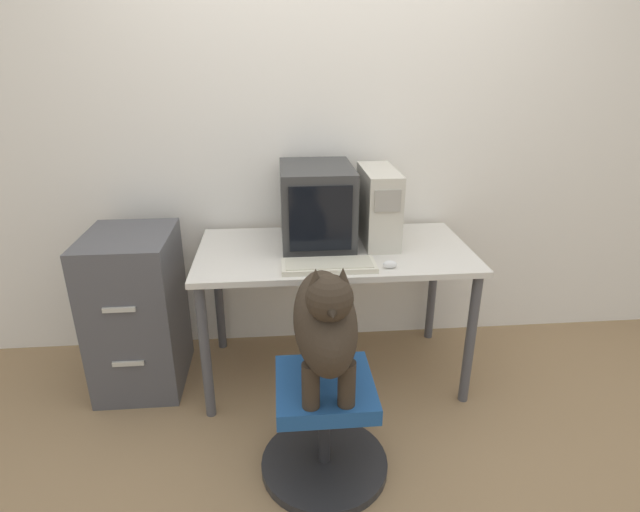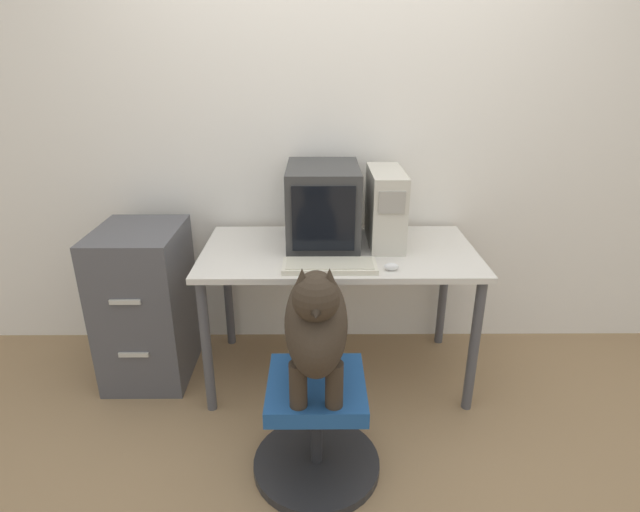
{
  "view_description": "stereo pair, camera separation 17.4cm",
  "coord_description": "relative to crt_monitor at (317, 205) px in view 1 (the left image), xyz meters",
  "views": [
    {
      "loc": [
        -0.29,
        -2.04,
        1.7
      ],
      "look_at": [
        -0.1,
        0.07,
        0.84
      ],
      "focal_mm": 28.0,
      "sensor_mm": 36.0,
      "label": 1
    },
    {
      "loc": [
        -0.11,
        -2.05,
        1.7
      ],
      "look_at": [
        -0.1,
        0.07,
        0.84
      ],
      "focal_mm": 28.0,
      "sensor_mm": 36.0,
      "label": 2
    }
  ],
  "objects": [
    {
      "name": "wall_back",
      "position": [
        0.08,
        0.32,
        0.34
      ],
      "size": [
        8.0,
        0.05,
        2.6
      ],
      "color": "white",
      "rests_on": "ground_plane"
    },
    {
      "name": "computer_mouse",
      "position": [
        0.32,
        -0.39,
        -0.19
      ],
      "size": [
        0.07,
        0.04,
        0.04
      ],
      "color": "silver",
      "rests_on": "desk"
    },
    {
      "name": "crt_monitor",
      "position": [
        0.0,
        0.0,
        0.0
      ],
      "size": [
        0.37,
        0.49,
        0.41
      ],
      "color": "#383838",
      "rests_on": "desk"
    },
    {
      "name": "pc_tower",
      "position": [
        0.33,
        -0.0,
        -0.01
      ],
      "size": [
        0.17,
        0.44,
        0.39
      ],
      "color": "beige",
      "rests_on": "desk"
    },
    {
      "name": "ground_plane",
      "position": [
        0.08,
        -0.48,
        -0.96
      ],
      "size": [
        12.0,
        12.0,
        0.0
      ],
      "primitive_type": "plane",
      "color": "#937551"
    },
    {
      "name": "desk",
      "position": [
        0.08,
        -0.11,
        -0.29
      ],
      "size": [
        1.41,
        0.74,
        0.76
      ],
      "color": "silver",
      "rests_on": "ground_plane"
    },
    {
      "name": "office_chair",
      "position": [
        -0.04,
        -0.83,
        -0.75
      ],
      "size": [
        0.56,
        0.56,
        0.46
      ],
      "color": "#262628",
      "rests_on": "ground_plane"
    },
    {
      "name": "dog",
      "position": [
        -0.04,
        -0.84,
        -0.22
      ],
      "size": [
        0.25,
        0.59,
        0.57
      ],
      "color": "#33281E",
      "rests_on": "office_chair"
    },
    {
      "name": "filing_cabinet",
      "position": [
        -0.97,
        -0.09,
        -0.53
      ],
      "size": [
        0.44,
        0.54,
        0.86
      ],
      "color": "#4C4C51",
      "rests_on": "ground_plane"
    },
    {
      "name": "keyboard",
      "position": [
        0.03,
        -0.36,
        -0.19
      ],
      "size": [
        0.45,
        0.18,
        0.03
      ],
      "color": "beige",
      "rests_on": "desk"
    }
  ]
}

